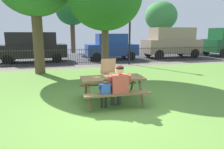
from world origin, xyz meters
name	(u,v)px	position (x,y,z in m)	size (l,w,h in m)	color
ground	(95,91)	(0.00, 2.22, -0.01)	(28.00, 12.45, 0.02)	#609039
cobblestone_walkway	(80,67)	(0.00, 7.75, 0.00)	(28.00, 1.40, 0.01)	gray
street_asphalt	(74,58)	(0.00, 12.24, -0.01)	(28.00, 7.58, 0.01)	#38383D
picnic_table_foreground	(112,83)	(0.28, 0.80, 0.60)	(1.83, 1.52, 0.79)	brown
pizza_box_open	(110,73)	(0.23, 0.93, 0.87)	(0.49, 0.56, 0.51)	tan
pizza_slice_on_table	(96,77)	(-0.19, 0.92, 0.78)	(0.21, 0.14, 0.02)	#F5D96F
adult_at_table	(119,85)	(0.32, 0.30, 0.66)	(0.61, 0.60, 1.19)	#404040
child_at_table	(105,91)	(-0.06, 0.28, 0.52)	(0.35, 0.34, 0.87)	#2B2B2B
iron_fence_streetside	(78,57)	(0.00, 8.45, 0.54)	(22.22, 0.03, 1.06)	#2D2823
lamp_post_walkway	(130,22)	(3.24, 7.90, 2.68)	(0.28, 0.28, 4.44)	black
parked_car_center	(33,46)	(-2.95, 10.71, 1.10)	(4.67, 2.10, 2.08)	black
parked_car_right	(111,46)	(2.74, 10.71, 1.01)	(3.94, 1.90, 1.98)	navy
parked_car_far_right	(172,42)	(7.90, 10.71, 1.31)	(4.75, 2.17, 2.46)	gray
far_tree_midleft	(72,11)	(0.24, 16.77, 4.15)	(3.14, 3.14, 5.62)	brown
far_tree_center	(161,16)	(9.94, 16.77, 3.84)	(3.54, 3.54, 5.47)	brown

